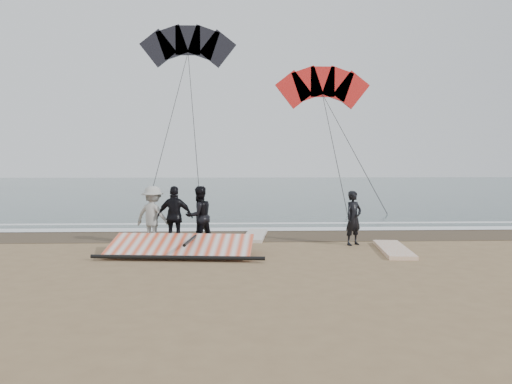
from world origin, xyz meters
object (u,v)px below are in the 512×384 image
at_px(man_main, 354,218).
at_px(board_cream, 255,236).
at_px(board_white, 394,249).
at_px(sail_rig, 179,248).

bearing_deg(man_main, board_cream, 117.00).
relative_size(man_main, board_white, 0.62).
xyz_separation_m(board_cream, sail_rig, (-2.21, -3.06, 0.14)).
xyz_separation_m(man_main, board_white, (0.91, -1.08, -0.78)).
distance_m(board_cream, sail_rig, 3.78).
distance_m(man_main, board_cream, 3.47).
relative_size(board_white, board_cream, 1.08).
bearing_deg(sail_rig, board_cream, 54.17).
xyz_separation_m(board_white, board_cream, (-3.85, 2.74, -0.00)).
bearing_deg(board_white, man_main, 136.54).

